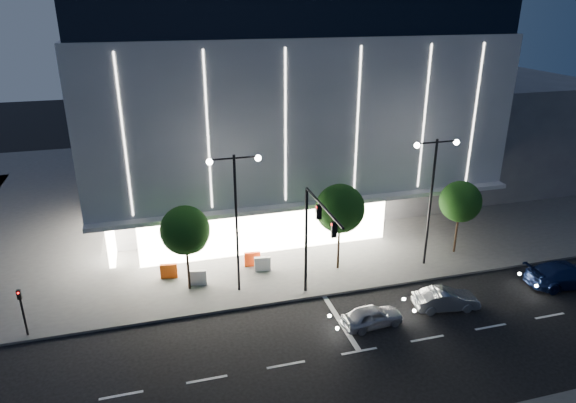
% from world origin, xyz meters
% --- Properties ---
extents(ground, '(160.00, 160.00, 0.00)m').
position_xyz_m(ground, '(0.00, 0.00, 0.00)').
color(ground, black).
rests_on(ground, ground).
extents(sidewalk_museum, '(70.00, 40.00, 0.15)m').
position_xyz_m(sidewalk_museum, '(5.00, 24.00, 0.07)').
color(sidewalk_museum, '#474747').
rests_on(sidewalk_museum, ground).
extents(museum, '(30.00, 25.80, 18.00)m').
position_xyz_m(museum, '(2.98, 22.31, 9.27)').
color(museum, '#4C4C51').
rests_on(museum, ground).
extents(annex_building, '(16.00, 20.00, 10.00)m').
position_xyz_m(annex_building, '(26.00, 24.00, 5.00)').
color(annex_building, '#4C4C51').
rests_on(annex_building, ground).
extents(traffic_mast, '(0.33, 5.89, 7.07)m').
position_xyz_m(traffic_mast, '(1.00, 3.34, 5.03)').
color(traffic_mast, black).
rests_on(traffic_mast, ground).
extents(street_lamp_west, '(3.16, 0.36, 9.00)m').
position_xyz_m(street_lamp_west, '(-3.00, 6.00, 5.96)').
color(street_lamp_west, black).
rests_on(street_lamp_west, ground).
extents(street_lamp_east, '(3.16, 0.36, 9.00)m').
position_xyz_m(street_lamp_east, '(10.00, 6.00, 5.96)').
color(street_lamp_east, black).
rests_on(street_lamp_east, ground).
extents(ped_signal_far, '(0.22, 0.24, 3.00)m').
position_xyz_m(ped_signal_far, '(-15.00, 4.50, 1.89)').
color(ped_signal_far, black).
rests_on(ped_signal_far, ground).
extents(tree_left, '(3.02, 3.02, 5.72)m').
position_xyz_m(tree_left, '(-5.97, 7.02, 4.03)').
color(tree_left, black).
rests_on(tree_left, ground).
extents(tree_mid, '(3.25, 3.25, 6.15)m').
position_xyz_m(tree_mid, '(4.03, 7.02, 4.33)').
color(tree_mid, black).
rests_on(tree_mid, ground).
extents(tree_right, '(2.91, 2.91, 5.51)m').
position_xyz_m(tree_right, '(13.03, 7.02, 3.88)').
color(tree_right, black).
rests_on(tree_right, ground).
extents(car_lead, '(3.69, 1.78, 1.22)m').
position_xyz_m(car_lead, '(3.57, 0.44, 0.61)').
color(car_lead, '#B3B5BB').
rests_on(car_lead, ground).
extents(car_second, '(4.01, 1.87, 1.27)m').
position_xyz_m(car_second, '(8.50, 0.83, 0.64)').
color(car_second, '#9C9FA3').
rests_on(car_second, ground).
extents(car_third, '(5.44, 2.56, 1.54)m').
position_xyz_m(car_third, '(17.44, 1.19, 0.77)').
color(car_third, navy).
rests_on(car_third, ground).
extents(barrier_a, '(1.12, 0.40, 1.00)m').
position_xyz_m(barrier_a, '(-7.16, 8.70, 0.65)').
color(barrier_a, '#CC420B').
rests_on(barrier_a, sidewalk_museum).
extents(barrier_b, '(1.13, 0.45, 1.00)m').
position_xyz_m(barrier_b, '(-5.41, 7.35, 0.65)').
color(barrier_b, silver).
rests_on(barrier_b, sidewalk_museum).
extents(barrier_c, '(1.12, 0.36, 1.00)m').
position_xyz_m(barrier_c, '(-1.54, 8.86, 0.65)').
color(barrier_c, '#FF3D0E').
rests_on(barrier_c, sidewalk_museum).
extents(barrier_d, '(1.13, 0.42, 1.00)m').
position_xyz_m(barrier_d, '(-1.03, 8.00, 0.65)').
color(barrier_d, silver).
rests_on(barrier_d, sidewalk_museum).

